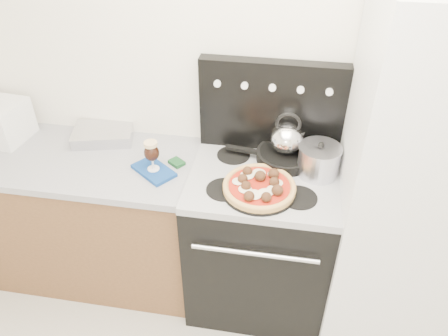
% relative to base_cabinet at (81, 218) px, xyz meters
% --- Properties ---
extents(room_shell, '(3.52, 3.01, 2.52)m').
position_rel_base_cabinet_xyz_m(room_shell, '(1.02, -0.91, 0.82)').
color(room_shell, '#B5B0A9').
rests_on(room_shell, ground).
extents(base_cabinet, '(1.45, 0.60, 0.86)m').
position_rel_base_cabinet_xyz_m(base_cabinet, '(0.00, 0.00, 0.00)').
color(base_cabinet, brown).
rests_on(base_cabinet, ground).
extents(countertop, '(1.48, 0.63, 0.04)m').
position_rel_base_cabinet_xyz_m(countertop, '(0.00, 0.00, 0.45)').
color(countertop, '#9D9DA6').
rests_on(countertop, base_cabinet).
extents(stove_body, '(0.76, 0.65, 0.88)m').
position_rel_base_cabinet_xyz_m(stove_body, '(1.10, -0.02, 0.01)').
color(stove_body, black).
rests_on(stove_body, ground).
extents(cooktop, '(0.76, 0.65, 0.04)m').
position_rel_base_cabinet_xyz_m(cooktop, '(1.10, -0.02, 0.47)').
color(cooktop, '#ADADB2').
rests_on(cooktop, stove_body).
extents(backguard, '(0.76, 0.08, 0.50)m').
position_rel_base_cabinet_xyz_m(backguard, '(1.10, 0.25, 0.74)').
color(backguard, black).
rests_on(backguard, cooktop).
extents(fridge, '(0.64, 0.68, 1.90)m').
position_rel_base_cabinet_xyz_m(fridge, '(1.80, -0.05, 0.52)').
color(fridge, silver).
rests_on(fridge, ground).
extents(foil_sheet, '(0.38, 0.32, 0.07)m').
position_rel_base_cabinet_xyz_m(foil_sheet, '(0.15, 0.20, 0.50)').
color(foil_sheet, silver).
rests_on(foil_sheet, countertop).
extents(oven_mitt, '(0.27, 0.25, 0.02)m').
position_rel_base_cabinet_xyz_m(oven_mitt, '(0.53, -0.07, 0.48)').
color(oven_mitt, navy).
rests_on(oven_mitt, countertop).
extents(beer_glass, '(0.09, 0.09, 0.17)m').
position_rel_base_cabinet_xyz_m(beer_glass, '(0.53, -0.07, 0.57)').
color(beer_glass, black).
rests_on(beer_glass, oven_mitt).
extents(pizza_pan, '(0.40, 0.40, 0.01)m').
position_rel_base_cabinet_xyz_m(pizza_pan, '(1.09, -0.16, 0.50)').
color(pizza_pan, black).
rests_on(pizza_pan, cooktop).
extents(pizza, '(0.40, 0.40, 0.05)m').
position_rel_base_cabinet_xyz_m(pizza, '(1.09, -0.16, 0.53)').
color(pizza, '#E1B45C').
rests_on(pizza, pizza_pan).
extents(skillet, '(0.35, 0.35, 0.05)m').
position_rel_base_cabinet_xyz_m(skillet, '(1.20, 0.13, 0.52)').
color(skillet, black).
rests_on(skillet, cooktop).
extents(tea_kettle, '(0.18, 0.18, 0.19)m').
position_rel_base_cabinet_xyz_m(tea_kettle, '(1.20, 0.13, 0.64)').
color(tea_kettle, white).
rests_on(tea_kettle, skillet).
extents(stock_pot, '(0.21, 0.21, 0.15)m').
position_rel_base_cabinet_xyz_m(stock_pot, '(1.37, 0.04, 0.57)').
color(stock_pot, silver).
rests_on(stock_pot, cooktop).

